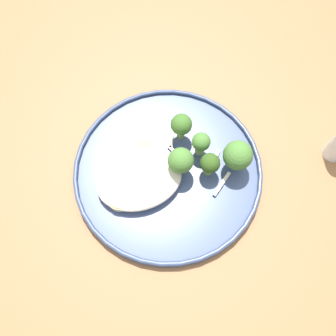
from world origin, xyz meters
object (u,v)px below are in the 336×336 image
at_px(seared_scallop_half_hidden, 122,168).
at_px(dinner_plate, 168,171).
at_px(seared_scallop_left_edge, 133,179).
at_px(broccoli_floret_split_head, 210,164).
at_px(broccoli_floret_right_tilted, 202,145).
at_px(broccoli_floret_beside_noodles, 181,125).
at_px(broccoli_floret_left_leaning, 181,161).
at_px(broccoli_floret_center_pile, 238,156).
at_px(seared_scallop_large_seared, 146,147).
at_px(seared_scallop_rear_pale, 119,199).
at_px(seared_scallop_center_golden, 154,184).

bearing_deg(seared_scallop_half_hidden, dinner_plate, -18.03).
relative_size(seared_scallop_left_edge, broccoli_floret_split_head, 0.53).
distance_m(dinner_plate, broccoli_floret_right_tilted, 0.07).
height_order(seared_scallop_left_edge, broccoli_floret_beside_noodles, broccoli_floret_beside_noodles).
xyz_separation_m(broccoli_floret_right_tilted, broccoli_floret_left_leaning, (-0.04, -0.02, 0.01)).
height_order(broccoli_floret_left_leaning, broccoli_floret_split_head, broccoli_floret_left_leaning).
bearing_deg(broccoli_floret_center_pile, seared_scallop_half_hidden, 164.43).
distance_m(seared_scallop_half_hidden, broccoli_floret_center_pile, 0.17).
bearing_deg(broccoli_floret_center_pile, broccoli_floret_split_head, 174.76).
height_order(seared_scallop_left_edge, seared_scallop_large_seared, same).
bearing_deg(broccoli_floret_center_pile, dinner_plate, 166.11).
height_order(seared_scallop_rear_pale, broccoli_floret_right_tilted, broccoli_floret_right_tilted).
relative_size(seared_scallop_rear_pale, broccoli_floret_right_tilted, 0.73).
distance_m(seared_scallop_large_seared, broccoli_floret_left_leaning, 0.07).
relative_size(seared_scallop_large_seared, broccoli_floret_right_tilted, 0.46).
bearing_deg(broccoli_floret_center_pile, broccoli_floret_left_leaning, 167.40).
relative_size(seared_scallop_left_edge, broccoli_floret_center_pile, 0.41).
bearing_deg(seared_scallop_left_edge, seared_scallop_half_hidden, 116.11).
xyz_separation_m(dinner_plate, broccoli_floret_split_head, (0.06, -0.02, 0.03)).
bearing_deg(broccoli_floret_split_head, broccoli_floret_right_tilted, 91.64).
bearing_deg(broccoli_floret_beside_noodles, broccoli_floret_split_head, -73.93).
bearing_deg(broccoli_floret_right_tilted, seared_scallop_center_golden, -160.54).
bearing_deg(broccoli_floret_right_tilted, dinner_plate, -168.94).
relative_size(seared_scallop_half_hidden, broccoli_floret_right_tilted, 0.66).
bearing_deg(broccoli_floret_center_pile, seared_scallop_large_seared, 150.50).
xyz_separation_m(seared_scallop_large_seared, seared_scallop_center_golden, (-0.01, -0.06, 0.00)).
bearing_deg(seared_scallop_large_seared, broccoli_floret_right_tilted, -22.58).
xyz_separation_m(seared_scallop_center_golden, broccoli_floret_split_head, (0.09, -0.00, 0.02)).
relative_size(seared_scallop_left_edge, seared_scallop_rear_pale, 0.71).
relative_size(broccoli_floret_beside_noodles, broccoli_floret_left_leaning, 0.94).
xyz_separation_m(seared_scallop_rear_pale, broccoli_floret_center_pile, (0.18, 0.00, 0.03)).
height_order(dinner_plate, broccoli_floret_split_head, broccoli_floret_split_head).
relative_size(seared_scallop_rear_pale, broccoli_floret_center_pile, 0.57).
relative_size(seared_scallop_half_hidden, broccoli_floret_left_leaning, 0.55).
distance_m(seared_scallop_left_edge, broccoli_floret_split_head, 0.12).
distance_m(seared_scallop_rear_pale, seared_scallop_large_seared, 0.09).
height_order(dinner_plate, seared_scallop_rear_pale, seared_scallop_rear_pale).
bearing_deg(seared_scallop_large_seared, broccoli_floret_left_leaning, -51.69).
distance_m(seared_scallop_left_edge, seared_scallop_center_golden, 0.03).
bearing_deg(seared_scallop_left_edge, broccoli_floret_center_pile, -8.61).
distance_m(seared_scallop_left_edge, seared_scallop_rear_pale, 0.04).
relative_size(seared_scallop_half_hidden, broccoli_floret_beside_noodles, 0.58).
height_order(seared_scallop_left_edge, seared_scallop_half_hidden, seared_scallop_half_hidden).
bearing_deg(dinner_plate, broccoli_floret_left_leaning, -19.72).
height_order(dinner_plate, seared_scallop_half_hidden, seared_scallop_half_hidden).
xyz_separation_m(broccoli_floret_beside_noodles, broccoli_floret_left_leaning, (-0.02, -0.06, 0.00)).
distance_m(broccoli_floret_beside_noodles, broccoli_floret_left_leaning, 0.06).
bearing_deg(broccoli_floret_split_head, seared_scallop_large_seared, 141.09).
xyz_separation_m(broccoli_floret_right_tilted, broccoli_floret_beside_noodles, (-0.02, 0.04, 0.01)).
bearing_deg(broccoli_floret_beside_noodles, seared_scallop_large_seared, -174.52).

